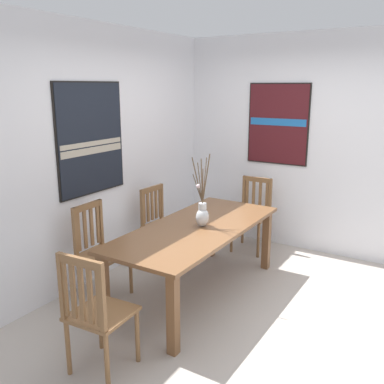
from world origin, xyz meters
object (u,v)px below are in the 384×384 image
(dining_table, at_px, (197,235))
(painting_on_side_wall, at_px, (278,124))
(chair_3, at_px, (99,249))
(painting_on_back_wall, at_px, (91,139))
(centerpiece_vase, at_px, (202,213))
(chair_1, at_px, (253,213))
(chair_2, at_px, (95,311))
(chair_0, at_px, (161,222))

(dining_table, relative_size, painting_on_side_wall, 2.03)
(chair_3, relative_size, painting_on_back_wall, 0.83)
(centerpiece_vase, bearing_deg, chair_1, 2.91)
(chair_2, relative_size, painting_on_back_wall, 0.84)
(painting_on_side_wall, bearing_deg, dining_table, 175.89)
(dining_table, distance_m, chair_2, 1.44)
(chair_2, bearing_deg, painting_on_back_wall, 44.08)
(chair_0, height_order, painting_on_back_wall, painting_on_back_wall)
(chair_0, relative_size, chair_1, 0.98)
(dining_table, xyz_separation_m, chair_1, (1.43, 0.03, -0.14))
(painting_on_side_wall, bearing_deg, chair_0, 144.44)
(chair_1, distance_m, painting_on_side_wall, 1.17)
(chair_3, bearing_deg, painting_on_back_wall, 48.18)
(centerpiece_vase, xyz_separation_m, painting_on_back_wall, (-0.28, 1.17, 0.68))
(dining_table, bearing_deg, chair_1, 1.03)
(dining_table, xyz_separation_m, chair_0, (0.49, 0.80, -0.14))
(chair_2, xyz_separation_m, painting_on_back_wall, (1.18, 1.15, 1.04))
(chair_3, xyz_separation_m, painting_on_back_wall, (0.28, 0.32, 1.05))
(centerpiece_vase, bearing_deg, chair_0, 61.35)
(chair_2, xyz_separation_m, painting_on_side_wall, (3.22, -0.11, 1.09))
(chair_2, height_order, chair_3, chair_2)
(chair_2, distance_m, painting_on_side_wall, 3.40)
(centerpiece_vase, xyz_separation_m, chair_3, (-0.57, 0.85, -0.36))
(chair_2, relative_size, painting_on_side_wall, 0.95)
(centerpiece_vase, bearing_deg, painting_on_side_wall, -2.71)
(dining_table, relative_size, centerpiece_vase, 2.87)
(centerpiece_vase, distance_m, chair_0, 1.03)
(centerpiece_vase, distance_m, painting_on_side_wall, 1.90)
(centerpiece_vase, bearing_deg, chair_3, 123.54)
(painting_on_back_wall, height_order, painting_on_side_wall, painting_on_back_wall)
(centerpiece_vase, bearing_deg, dining_table, 125.88)
(chair_0, height_order, chair_1, chair_1)
(dining_table, height_order, chair_1, chair_1)
(centerpiece_vase, distance_m, painting_on_back_wall, 1.38)
(chair_1, bearing_deg, chair_0, 140.68)
(chair_0, xyz_separation_m, painting_on_back_wall, (-0.74, 0.33, 1.05))
(chair_0, bearing_deg, dining_table, -121.74)
(chair_1, relative_size, painting_on_back_wall, 0.81)
(chair_1, distance_m, chair_2, 2.87)
(dining_table, bearing_deg, painting_on_back_wall, 102.50)
(chair_1, height_order, painting_on_side_wall, painting_on_side_wall)
(dining_table, height_order, painting_on_back_wall, painting_on_back_wall)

